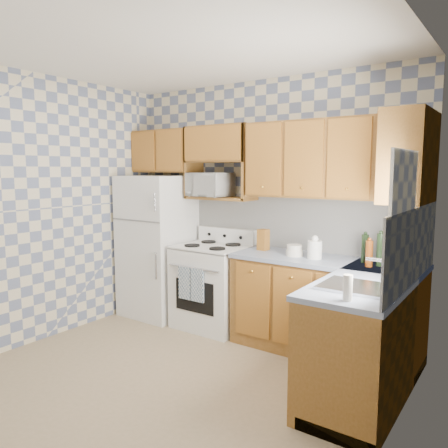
{
  "coord_description": "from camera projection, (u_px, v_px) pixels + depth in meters",
  "views": [
    {
      "loc": [
        2.35,
        -2.54,
        1.75
      ],
      "look_at": [
        0.05,
        0.75,
        1.25
      ],
      "focal_mm": 35.0,
      "sensor_mm": 36.0,
      "label": 1
    }
  ],
  "objects": [
    {
      "name": "floor",
      "position": [
        167.0,
        382.0,
        3.62
      ],
      "size": [
        3.4,
        3.4,
        0.0
      ],
      "primitive_type": "plane",
      "color": "#877453",
      "rests_on": "ground"
    },
    {
      "name": "back_wall",
      "position": [
        265.0,
        207.0,
        4.75
      ],
      "size": [
        3.4,
        0.02,
        2.7
      ],
      "primitive_type": "cube",
      "color": "slate",
      "rests_on": "ground"
    },
    {
      "name": "right_wall",
      "position": [
        386.0,
        240.0,
        2.49
      ],
      "size": [
        0.02,
        3.2,
        2.7
      ],
      "primitive_type": "cube",
      "color": "slate",
      "rests_on": "ground"
    },
    {
      "name": "backsplash_back",
      "position": [
        298.0,
        223.0,
        4.54
      ],
      "size": [
        2.6,
        0.02,
        0.56
      ],
      "primitive_type": "cube",
      "color": "silver",
      "rests_on": "back_wall"
    },
    {
      "name": "backsplash_right",
      "position": [
        413.0,
        246.0,
        3.16
      ],
      "size": [
        0.02,
        1.6,
        0.56
      ],
      "primitive_type": "cube",
      "color": "silver",
      "rests_on": "right_wall"
    },
    {
      "name": "refrigerator",
      "position": [
        158.0,
        246.0,
        5.26
      ],
      "size": [
        0.75,
        0.7,
        1.68
      ],
      "primitive_type": "cube",
      "color": "white",
      "rests_on": "floor"
    },
    {
      "name": "stove_body",
      "position": [
        213.0,
        287.0,
        4.87
      ],
      "size": [
        0.76,
        0.65,
        0.9
      ],
      "primitive_type": "cube",
      "color": "white",
      "rests_on": "floor"
    },
    {
      "name": "cooktop",
      "position": [
        213.0,
        247.0,
        4.81
      ],
      "size": [
        0.76,
        0.65,
        0.02
      ],
      "primitive_type": "cube",
      "color": "silver",
      "rests_on": "stove_body"
    },
    {
      "name": "backguard",
      "position": [
        227.0,
        235.0,
        5.02
      ],
      "size": [
        0.76,
        0.08,
        0.17
      ],
      "primitive_type": "cube",
      "color": "white",
      "rests_on": "cooktop"
    },
    {
      "name": "dish_towel_left",
      "position": [
        185.0,
        283.0,
        4.64
      ],
      "size": [
        0.17,
        0.02,
        0.35
      ],
      "primitive_type": "cube",
      "color": "navy",
      "rests_on": "stove_body"
    },
    {
      "name": "dish_towel_right",
      "position": [
        197.0,
        285.0,
        4.55
      ],
      "size": [
        0.17,
        0.02,
        0.35
      ],
      "primitive_type": "cube",
      "color": "navy",
      "rests_on": "stove_body"
    },
    {
      "name": "base_cabinets_back",
      "position": [
        324.0,
        308.0,
        4.15
      ],
      "size": [
        1.75,
        0.6,
        0.88
      ],
      "primitive_type": "cube",
      "color": "brown",
      "rests_on": "floor"
    },
    {
      "name": "base_cabinets_right",
      "position": [
        369.0,
        338.0,
        3.42
      ],
      "size": [
        0.6,
        1.6,
        0.88
      ],
      "primitive_type": "cube",
      "color": "brown",
      "rests_on": "floor"
    },
    {
      "name": "countertop_back",
      "position": [
        325.0,
        261.0,
        4.09
      ],
      "size": [
        1.77,
        0.63,
        0.04
      ],
      "primitive_type": "cube",
      "color": "slate",
      "rests_on": "base_cabinets_back"
    },
    {
      "name": "countertop_right",
      "position": [
        370.0,
        281.0,
        3.37
      ],
      "size": [
        0.63,
        1.6,
        0.04
      ],
      "primitive_type": "cube",
      "color": "slate",
      "rests_on": "base_cabinets_right"
    },
    {
      "name": "upper_cabinets_back",
      "position": [
        333.0,
        159.0,
        4.09
      ],
      "size": [
        1.75,
        0.33,
        0.74
      ],
      "primitive_type": "cube",
      "color": "brown",
      "rests_on": "back_wall"
    },
    {
      "name": "upper_cabinets_fridge",
      "position": [
        166.0,
        151.0,
        5.28
      ],
      "size": [
        0.82,
        0.33,
        0.5
      ],
      "primitive_type": "cube",
      "color": "brown",
      "rests_on": "back_wall"
    },
    {
      "name": "upper_cabinets_right",
      "position": [
        409.0,
        157.0,
        3.54
      ],
      "size": [
        0.33,
        0.7,
        0.74
      ],
      "primitive_type": "cube",
      "color": "brown",
      "rests_on": "right_wall"
    },
    {
      "name": "microwave_shelf",
      "position": [
        221.0,
        198.0,
        4.88
      ],
      "size": [
        0.8,
        0.33,
        0.03
      ],
      "primitive_type": "cube",
      "color": "brown",
      "rests_on": "back_wall"
    },
    {
      "name": "microwave",
      "position": [
        210.0,
        185.0,
        4.88
      ],
      "size": [
        0.51,
        0.37,
        0.27
      ],
      "primitive_type": "imported",
      "rotation": [
        0.0,
        0.0,
        -0.1
      ],
      "color": "white",
      "rests_on": "microwave_shelf"
    },
    {
      "name": "sink",
      "position": [
        356.0,
        288.0,
        3.08
      ],
      "size": [
        0.48,
        0.4,
        0.03
      ],
      "primitive_type": "cube",
      "color": "#B7B7BC",
      "rests_on": "countertop_right"
    },
    {
      "name": "window",
      "position": [
        403.0,
        216.0,
        2.85
      ],
      "size": [
        0.02,
        0.66,
        0.86
      ],
      "primitive_type": "cube",
      "color": "silver",
      "rests_on": "right_wall"
    },
    {
      "name": "bottle_0",
      "position": [
        380.0,
        250.0,
        3.77
      ],
      "size": [
        0.06,
        0.06,
        0.28
      ],
      "primitive_type": "cylinder",
      "color": "black",
      "rests_on": "countertop_back"
    },
    {
      "name": "bottle_1",
      "position": [
        390.0,
        253.0,
        3.67
      ],
      "size": [
        0.06,
        0.06,
        0.27
      ],
      "primitive_type": "cylinder",
      "color": "black",
      "rests_on": "countertop_back"
    },
    {
      "name": "bottle_2",
      "position": [
        399.0,
        253.0,
        3.72
      ],
      "size": [
        0.06,
        0.06,
        0.25
      ],
      "primitive_type": "cylinder",
      "color": "#652C0C",
      "rests_on": "countertop_back"
    },
    {
      "name": "bottle_3",
      "position": [
        369.0,
        254.0,
        3.75
      ],
      "size": [
        0.06,
        0.06,
        0.23
      ],
      "primitive_type": "cylinder",
      "color": "#652C0C",
      "rests_on": "countertop_back"
    },
    {
      "name": "bottle_4",
      "position": [
        365.0,
        249.0,
        3.91
      ],
      "size": [
        0.06,
        0.06,
        0.26
      ],
      "primitive_type": "cylinder",
      "color": "black",
      "rests_on": "countertop_back"
    },
    {
      "name": "knife_block",
      "position": [
        263.0,
        240.0,
        4.53
      ],
      "size": [
        0.11,
        0.11,
        0.22
      ],
      "primitive_type": "cube",
      "rotation": [
        0.0,
        0.0,
        -0.08
      ],
      "color": "brown",
      "rests_on": "countertop_back"
    },
    {
      "name": "electric_kettle",
      "position": [
        315.0,
        250.0,
        4.09
      ],
      "size": [
        0.13,
        0.13,
        0.17
      ],
      "primitive_type": "cylinder",
      "color": "white",
      "rests_on": "countertop_back"
    },
    {
      "name": "food_containers",
      "position": [
        294.0,
        250.0,
        4.23
      ],
      "size": [
        0.16,
        0.16,
        0.11
      ],
      "primitive_type": null,
      "color": "beige",
      "rests_on": "countertop_back"
    },
    {
      "name": "soap_bottle",
      "position": [
        348.0,
        288.0,
        2.77
      ],
      "size": [
        0.06,
        0.06,
        0.17
      ],
      "primitive_type": "cylinder",
      "color": "beige",
      "rests_on": "countertop_right"
    }
  ]
}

